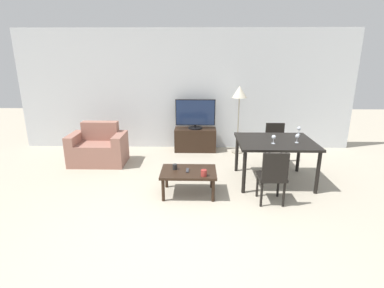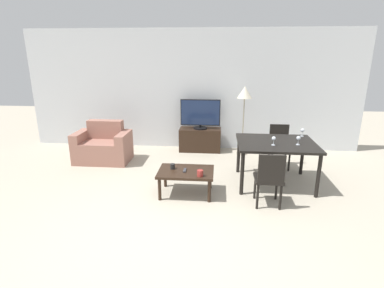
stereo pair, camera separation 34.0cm
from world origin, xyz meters
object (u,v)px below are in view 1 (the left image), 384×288
(dining_table, at_px, (275,145))
(floor_lamp, at_px, (239,96))
(cup_colored_far, at_px, (175,167))
(wine_glass_center, at_px, (299,129))
(remote_primary, at_px, (187,170))
(wine_glass_right, at_px, (274,138))
(tv, at_px, (195,114))
(coffee_table, at_px, (189,174))
(armchair, at_px, (99,149))
(tv_stand, at_px, (195,140))
(wine_glass_left, at_px, (297,137))
(dining_chair_near, at_px, (273,175))
(cup_white_near, at_px, (204,173))
(dining_chair_far, at_px, (275,142))

(dining_table, relative_size, floor_lamp, 0.86)
(cup_colored_far, height_order, wine_glass_center, wine_glass_center)
(remote_primary, relative_size, wine_glass_right, 1.03)
(tv, height_order, coffee_table, tv)
(armchair, height_order, coffee_table, armchair)
(tv_stand, bearing_deg, wine_glass_right, -55.77)
(tv_stand, distance_m, floor_lamp, 1.40)
(coffee_table, bearing_deg, tv_stand, 87.93)
(wine_glass_center, bearing_deg, wine_glass_left, -110.58)
(dining_chair_near, xyz_separation_m, cup_colored_far, (-1.46, 0.36, -0.03))
(floor_lamp, bearing_deg, tv, 171.86)
(dining_chair_near, relative_size, floor_lamp, 0.56)
(remote_primary, bearing_deg, wine_glass_right, 14.43)
(tv_stand, height_order, cup_colored_far, tv_stand)
(tv, bearing_deg, coffee_table, -92.08)
(dining_chair_near, xyz_separation_m, wine_glass_center, (0.74, 1.25, 0.38))
(dining_chair_near, xyz_separation_m, wine_glass_left, (0.54, 0.71, 0.38))
(tv, height_order, wine_glass_right, tv)
(armchair, xyz_separation_m, remote_primary, (1.86, -1.39, 0.10))
(remote_primary, relative_size, cup_colored_far, 1.75)
(cup_white_near, xyz_separation_m, wine_glass_center, (1.74, 1.14, 0.40))
(cup_white_near, height_order, wine_glass_left, wine_glass_left)
(remote_primary, bearing_deg, wine_glass_center, 25.50)
(floor_lamp, relative_size, cup_colored_far, 17.40)
(floor_lamp, bearing_deg, tv_stand, 171.72)
(dining_chair_far, xyz_separation_m, wine_glass_center, (0.29, -0.43, 0.38))
(dining_chair_near, height_order, cup_colored_far, dining_chair_near)
(cup_white_near, distance_m, wine_glass_right, 1.33)
(tv_stand, xyz_separation_m, wine_glass_center, (1.90, -1.31, 0.59))
(cup_colored_far, height_order, wine_glass_left, wine_glass_left)
(wine_glass_left, bearing_deg, cup_white_near, -158.42)
(tv_stand, distance_m, wine_glass_left, 2.58)
(tv, bearing_deg, dining_chair_far, -28.83)
(dining_table, distance_m, floor_lamp, 1.75)
(tv_stand, height_order, dining_chair_near, dining_chair_near)
(armchair, relative_size, tv, 1.23)
(dining_table, xyz_separation_m, cup_colored_far, (-1.68, -0.48, -0.23))
(wine_glass_center, bearing_deg, armchair, 173.54)
(armchair, xyz_separation_m, cup_white_near, (2.11, -1.58, 0.14))
(coffee_table, height_order, remote_primary, remote_primary)
(wine_glass_right, bearing_deg, tv, 124.26)
(cup_white_near, xyz_separation_m, wine_glass_right, (1.14, 0.55, 0.40))
(coffee_table, bearing_deg, dining_chair_far, 39.16)
(armchair, height_order, dining_table, armchair)
(armchair, relative_size, coffee_table, 1.26)
(tv, xyz_separation_m, coffee_table, (-0.08, -2.25, -0.51))
(dining_chair_near, relative_size, cup_white_near, 8.64)
(tv, bearing_deg, wine_glass_left, -47.42)
(floor_lamp, height_order, wine_glass_right, floor_lamp)
(cup_white_near, bearing_deg, floor_lamp, 71.05)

